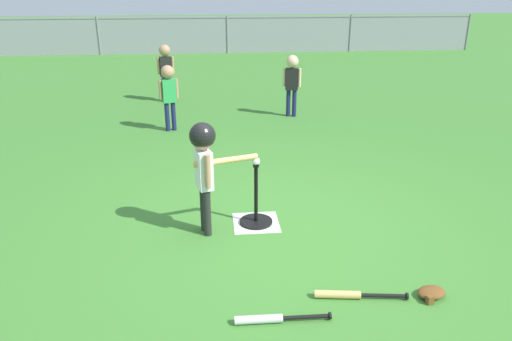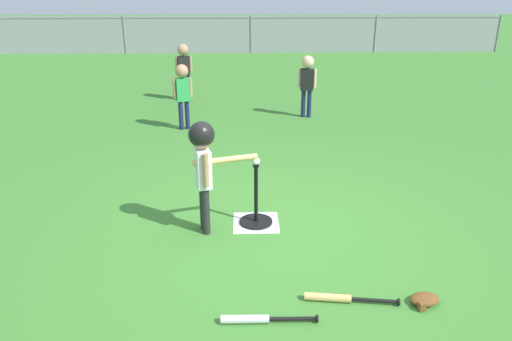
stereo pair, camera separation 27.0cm
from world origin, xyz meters
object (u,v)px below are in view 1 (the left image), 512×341
object	(u,v)px
batter_child	(204,156)
baseball_on_tee	(256,161)
batting_tee	(256,214)
fielder_near_left	(292,77)
fielder_deep_left	(169,89)
spare_bat_silver	(269,319)
fielder_near_right	(166,65)
glove_near_bats	(431,293)
spare_bat_wood	(347,295)

from	to	relation	value
batter_child	baseball_on_tee	bearing A→B (deg)	16.42
batting_tee	fielder_near_left	xyz separation A→B (m)	(0.98, 3.88, 0.58)
fielder_deep_left	spare_bat_silver	xyz separation A→B (m)	(0.98, -4.69, -0.62)
batter_child	fielder_near_right	xyz separation A→B (m)	(-0.75, 5.32, -0.06)
batting_tee	glove_near_bats	distance (m)	1.77
fielder_near_left	glove_near_bats	xyz separation A→B (m)	(0.21, -5.18, -0.64)
fielder_deep_left	spare_bat_wood	bearing A→B (deg)	-70.46
batter_child	glove_near_bats	size ratio (longest dim) A/B	4.28
baseball_on_tee	fielder_near_left	xyz separation A→B (m)	(0.98, 3.88, 0.03)
baseball_on_tee	fielder_deep_left	size ratio (longest dim) A/B	0.07
fielder_near_right	spare_bat_wood	world-z (taller)	fielder_near_right
baseball_on_tee	fielder_near_right	world-z (taller)	fielder_near_right
baseball_on_tee	fielder_near_left	bearing A→B (deg)	75.77
fielder_near_left	spare_bat_wood	xyz separation A→B (m)	(-0.42, -5.14, -0.64)
fielder_near_right	spare_bat_silver	distance (m)	6.79
batting_tee	fielder_near_left	world-z (taller)	fielder_near_left
spare_bat_wood	batter_child	bearing A→B (deg)	132.71
baseball_on_tee	spare_bat_silver	xyz separation A→B (m)	(-0.05, -1.47, -0.61)
spare_bat_silver	glove_near_bats	bearing A→B (deg)	7.93
spare_bat_wood	glove_near_bats	xyz separation A→B (m)	(0.63, -0.04, 0.01)
baseball_on_tee	spare_bat_silver	bearing A→B (deg)	-92.07
batting_tee	spare_bat_silver	xyz separation A→B (m)	(-0.05, -1.47, -0.06)
fielder_near_left	spare_bat_wood	world-z (taller)	fielder_near_left
fielder_deep_left	spare_bat_wood	size ratio (longest dim) A/B	1.47
fielder_near_right	glove_near_bats	bearing A→B (deg)	-69.59
baseball_on_tee	spare_bat_silver	world-z (taller)	baseball_on_tee
fielder_near_left	spare_bat_wood	distance (m)	5.20
batting_tee	fielder_near_right	world-z (taller)	fielder_near_right
baseball_on_tee	glove_near_bats	bearing A→B (deg)	-47.54
baseball_on_tee	spare_bat_silver	size ratio (longest dim) A/B	0.11
batting_tee	batter_child	distance (m)	0.83
fielder_near_left	glove_near_bats	distance (m)	5.23
glove_near_bats	batting_tee	bearing A→B (deg)	132.46
spare_bat_silver	glove_near_bats	xyz separation A→B (m)	(1.24, 0.17, 0.01)
baseball_on_tee	fielder_near_right	xyz separation A→B (m)	(-1.22, 5.18, 0.05)
batter_child	glove_near_bats	distance (m)	2.15
fielder_near_left	spare_bat_silver	distance (m)	5.49
fielder_near_right	batting_tee	bearing A→B (deg)	-76.75
spare_bat_silver	spare_bat_wood	distance (m)	0.65
fielder_near_left	fielder_near_right	distance (m)	2.56
fielder_deep_left	fielder_near_right	world-z (taller)	fielder_near_right
batting_tee	spare_bat_wood	distance (m)	1.38
batting_tee	baseball_on_tee	bearing A→B (deg)	-135.00
batting_tee	spare_bat_wood	size ratio (longest dim) A/B	0.88
spare_bat_silver	fielder_near_left	bearing A→B (deg)	79.04
baseball_on_tee	fielder_near_left	world-z (taller)	fielder_near_left
batting_tee	batter_child	xyz separation A→B (m)	(-0.47, -0.14, 0.67)
fielder_deep_left	spare_bat_wood	xyz separation A→B (m)	(1.59, -4.48, -0.62)
spare_bat_wood	fielder_near_right	bearing A→B (deg)	105.46
fielder_near_left	spare_bat_silver	size ratio (longest dim) A/B	1.55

